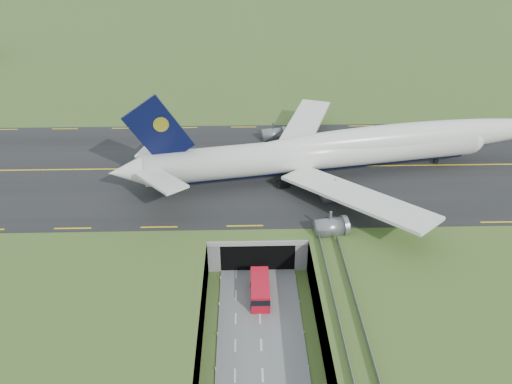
{
  "coord_description": "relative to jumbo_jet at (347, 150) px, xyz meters",
  "views": [
    {
      "loc": [
        -1.97,
        -55.98,
        51.71
      ],
      "look_at": [
        0.04,
        20.0,
        7.94
      ],
      "focal_mm": 35.0,
      "sensor_mm": 36.0,
      "label": 1
    }
  ],
  "objects": [
    {
      "name": "ground",
      "position": [
        -17.82,
        -30.26,
        -11.15
      ],
      "size": [
        900.0,
        900.0,
        0.0
      ],
      "primitive_type": "plane",
      "color": "#445F26",
      "rests_on": "ground"
    },
    {
      "name": "airfield_deck",
      "position": [
        -17.82,
        -30.26,
        -8.15
      ],
      "size": [
        800.0,
        800.0,
        6.0
      ],
      "primitive_type": "cube",
      "color": "gray",
      "rests_on": "ground"
    },
    {
      "name": "trench_road",
      "position": [
        -17.82,
        -37.76,
        -11.05
      ],
      "size": [
        12.0,
        75.0,
        0.2
      ],
      "primitive_type": "cube",
      "color": "slate",
      "rests_on": "ground"
    },
    {
      "name": "taxiway",
      "position": [
        -17.82,
        2.74,
        -5.06
      ],
      "size": [
        800.0,
        44.0,
        0.18
      ],
      "primitive_type": "cube",
      "color": "black",
      "rests_on": "airfield_deck"
    },
    {
      "name": "tunnel_portal",
      "position": [
        -17.82,
        -13.55,
        -7.82
      ],
      "size": [
        17.0,
        22.3,
        6.0
      ],
      "color": "gray",
      "rests_on": "ground"
    },
    {
      "name": "jumbo_jet",
      "position": [
        0.0,
        0.0,
        0.0
      ],
      "size": [
        87.94,
        57.04,
        19.2
      ],
      "rotation": [
        0.0,
        0.0,
        0.19
      ],
      "color": "silver",
      "rests_on": "ground"
    },
    {
      "name": "shuttle_tram",
      "position": [
        -17.67,
        -28.72,
        -9.48
      ],
      "size": [
        2.93,
        7.46,
        3.04
      ],
      "rotation": [
        0.0,
        0.0,
        -0.01
      ],
      "color": "red",
      "rests_on": "ground"
    }
  ]
}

